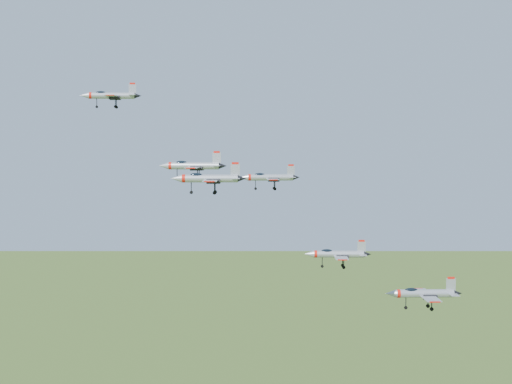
{
  "coord_description": "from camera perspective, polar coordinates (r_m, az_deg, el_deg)",
  "views": [
    {
      "loc": [
        10.83,
        -127.15,
        145.37
      ],
      "look_at": [
        7.07,
        -3.88,
        137.64
      ],
      "focal_mm": 50.0,
      "sensor_mm": 36.0,
      "label": 1
    }
  ],
  "objects": [
    {
      "name": "jet_left_high",
      "position": [
        127.31,
        -5.16,
        2.12
      ],
      "size": [
        12.26,
        10.09,
        3.28
      ],
      "rotation": [
        0.0,
        0.0,
        -0.03
      ],
      "color": "#9A9FA6"
    },
    {
      "name": "jet_right_high",
      "position": [
        109.84,
        -3.89,
        1.1
      ],
      "size": [
        11.7,
        9.64,
        3.13
      ],
      "rotation": [
        0.0,
        0.0,
        0.04
      ],
      "color": "#9A9FA6"
    },
    {
      "name": "jet_left_low",
      "position": [
        131.02,
        1.03,
        1.19
      ],
      "size": [
        11.28,
        9.35,
        3.01
      ],
      "rotation": [
        0.0,
        0.0,
        0.09
      ],
      "color": "#9A9FA6"
    },
    {
      "name": "jet_trail",
      "position": [
        129.24,
        13.19,
        -7.89
      ],
      "size": [
        13.64,
        11.26,
        3.65
      ],
      "rotation": [
        0.0,
        0.0,
        0.05
      ],
      "color": "#9A9FA6"
    },
    {
      "name": "jet_lead",
      "position": [
        139.18,
        -11.6,
        7.58
      ],
      "size": [
        11.61,
        9.67,
        3.1
      ],
      "rotation": [
        0.0,
        0.0,
        0.12
      ],
      "color": "#9A9FA6"
    },
    {
      "name": "jet_right_low",
      "position": [
        115.57,
        6.49,
        -4.94
      ],
      "size": [
        10.8,
        8.86,
        2.9
      ],
      "rotation": [
        0.0,
        0.0,
        0.0
      ],
      "color": "#9A9FA6"
    }
  ]
}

